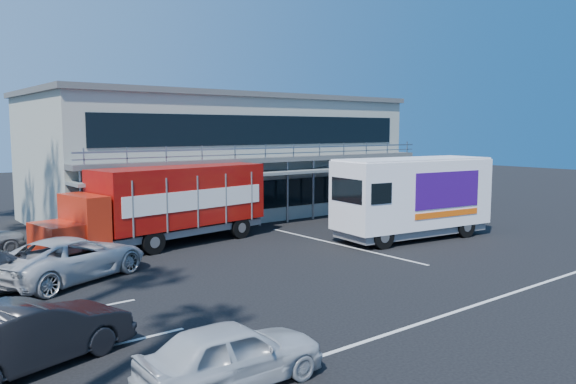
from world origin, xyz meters
TOP-DOWN VIEW (x-y plane):
  - ground at (0.00, 0.00)m, footprint 120.00×120.00m
  - building at (3.00, 14.94)m, footprint 22.40×12.00m
  - red_truck at (-4.24, 7.70)m, footprint 10.81×3.99m
  - white_van at (5.81, 2.00)m, footprint 8.20×3.67m
  - parked_car_a at (-9.50, -6.00)m, footprint 4.00×1.69m
  - parked_car_b at (-12.50, -2.50)m, footprint 4.78×2.76m
  - parked_car_c at (-9.50, 4.40)m, footprint 6.05×4.51m

SIDE VIEW (x-z plane):
  - ground at x=0.00m, z-range 0.00..0.00m
  - parked_car_a at x=-9.50m, z-range 0.00..1.35m
  - parked_car_b at x=-12.50m, z-range 0.00..1.49m
  - parked_car_c at x=-9.50m, z-range 0.00..1.53m
  - red_truck at x=-4.24m, z-range 0.18..3.73m
  - white_van at x=5.81m, z-range 0.12..3.99m
  - building at x=3.00m, z-range 0.01..7.31m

